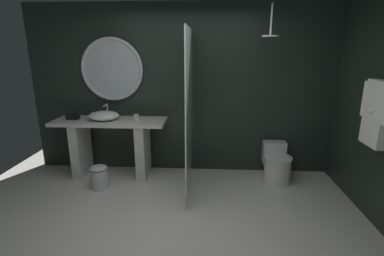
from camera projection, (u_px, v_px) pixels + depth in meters
The scene contains 13 objects.
ground_plane at pixel (169, 239), 3.08m from camera, with size 5.76×5.76×0.00m, color silver.
back_wall_panel at pixel (183, 90), 4.55m from camera, with size 4.80×0.10×2.60m, color #1E2823.
side_wall_right at pixel (379, 107), 3.32m from camera, with size 0.10×2.47×2.60m, color #1E2823.
vanity_counter at pixel (111, 142), 4.47m from camera, with size 1.69×0.58×0.90m.
vessel_sink at pixel (104, 116), 4.35m from camera, with size 0.46×0.37×0.22m.
tumbler_cup at pixel (136, 117), 4.36m from camera, with size 0.08×0.08×0.09m, color silver.
tissue_box at pixel (73, 117), 4.41m from camera, with size 0.18×0.11×0.08m, color black.
round_wall_mirror at pixel (112, 69), 4.44m from camera, with size 0.97×0.05×0.97m.
shower_glass_panel at pixel (189, 113), 3.93m from camera, with size 0.02×1.30×2.19m, color silver.
rain_shower_head at pixel (270, 33), 3.79m from camera, with size 0.22×0.22×0.41m.
hanging_bathrobe at pixel (378, 110), 3.10m from camera, with size 0.20×0.56×0.78m.
toilet at pixel (276, 164), 4.39m from camera, with size 0.41×0.61×0.54m.
waste_bin at pixel (99, 177), 4.13m from camera, with size 0.23×0.23×0.35m.
Camera 1 is at (0.41, -2.63, 1.96)m, focal length 27.19 mm.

